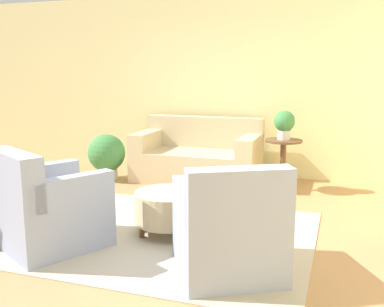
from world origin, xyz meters
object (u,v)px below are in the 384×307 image
Objects in this scene: couch at (198,158)px; side_table at (283,156)px; armchair_left at (48,210)px; armchair_right at (229,231)px; potted_plant_on_side_table at (284,123)px; ottoman_table at (169,207)px; potted_plant_floor at (107,155)px.

couch is 1.30m from side_table.
armchair_right is at bearing 0.00° from armchair_left.
armchair_right is (1.73, 0.00, 0.00)m from armchair_left.
side_table is 0.46m from potted_plant_on_side_table.
ottoman_table is at bearing 138.99° from armchair_right.
side_table is at bearing 0.00° from potted_plant_on_side_table.
couch is 1.39m from potted_plant_floor.
potted_plant_floor is (-2.55, 2.55, 0.01)m from armchair_right.
armchair_left is (-0.51, -2.95, 0.03)m from couch.
potted_plant_floor is at bearing -163.26° from couch.
couch is at bearing 80.11° from armchair_left.
potted_plant_on_side_table is 2.68m from potted_plant_floor.
side_table reaches higher than ottoman_table.
ottoman_table is 1.02× the size of potted_plant_floor.
side_table is at bearing 57.32° from armchair_left.
potted_plant_on_side_table reaches higher than ottoman_table.
potted_plant_on_side_table is (1.28, -0.15, 0.59)m from couch.
armchair_left is 2.68m from potted_plant_floor.
armchair_left reaches higher than ottoman_table.
potted_plant_floor is (-1.75, 1.86, 0.09)m from ottoman_table.
couch is 1.61× the size of armchair_left.
armchair_left is at bearing -72.28° from potted_plant_floor.
potted_plant_on_side_table is at bearing 88.72° from armchair_right.
couch is 4.60× the size of potted_plant_on_side_table.
potted_plant_floor reaches higher than ottoman_table.
couch is 1.42m from potted_plant_on_side_table.
couch is 2.62× the size of side_table.
armchair_right is at bearing -67.59° from couch.
potted_plant_on_side_table is (0.86, 2.11, 0.65)m from ottoman_table.
potted_plant_on_side_table is 0.58× the size of potted_plant_floor.
armchair_left is at bearing -122.68° from side_table.
armchair_left is at bearing -122.68° from potted_plant_on_side_table.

